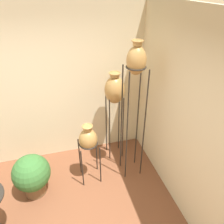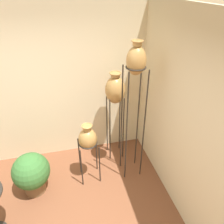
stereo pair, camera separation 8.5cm
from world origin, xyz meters
name	(u,v)px [view 2 (the right image)]	position (x,y,z in m)	size (l,w,h in m)	color
wall_back	(31,90)	(0.00, 1.95, 1.35)	(7.84, 0.06, 2.70)	beige
wall_right	(208,147)	(1.95, 0.00, 1.35)	(0.06, 7.84, 2.70)	beige
vase_stand_tall	(136,67)	(1.49, 1.12, 1.89)	(0.29, 0.29, 2.25)	#28231E
vase_stand_medium	(115,91)	(1.33, 1.61, 1.33)	(0.33, 0.33, 1.65)	#28231E
vase_stand_short	(88,139)	(0.78, 1.14, 0.80)	(0.31, 0.31, 1.06)	#28231E
potted_plant	(32,173)	(-0.11, 1.06, 0.38)	(0.56, 0.56, 0.70)	brown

